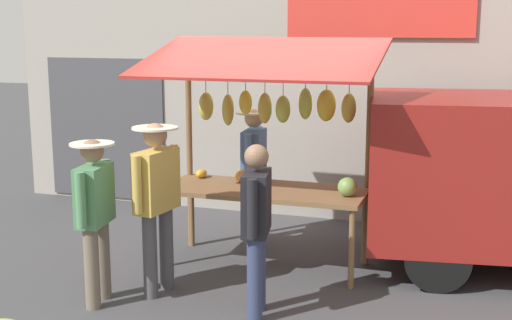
% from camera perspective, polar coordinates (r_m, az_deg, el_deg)
% --- Properties ---
extents(ground_plane, '(40.00, 40.00, 0.00)m').
position_cam_1_polar(ground_plane, '(7.80, 0.70, -8.65)').
color(ground_plane, '#424244').
extents(street_backdrop, '(9.00, 0.30, 3.40)m').
position_cam_1_polar(street_backdrop, '(9.52, 4.41, 5.41)').
color(street_backdrop, '#9E998E').
rests_on(street_backdrop, ground).
extents(market_stall, '(2.50, 1.46, 2.50)m').
position_cam_1_polar(market_stall, '(7.48, 1.01, 2.80)').
color(market_stall, brown).
rests_on(market_stall, ground).
extents(vendor_with_sunhat, '(0.43, 0.70, 1.65)m').
position_cam_1_polar(vendor_with_sunhat, '(8.34, -0.18, -0.38)').
color(vendor_with_sunhat, '#726656').
rests_on(vendor_with_sunhat, ground).
extents(shopper_in_striped_shirt, '(0.44, 0.71, 1.71)m').
position_cam_1_polar(shopper_in_striped_shirt, '(6.80, -8.17, -2.74)').
color(shopper_in_striped_shirt, '#4C4C51').
rests_on(shopper_in_striped_shirt, ground).
extents(shopper_in_grey_tee, '(0.31, 0.68, 1.60)m').
position_cam_1_polar(shopper_in_grey_tee, '(6.22, 0.04, -4.88)').
color(shopper_in_grey_tee, navy).
rests_on(shopper_in_grey_tee, ground).
extents(shopper_with_shopping_bag, '(0.41, 0.68, 1.60)m').
position_cam_1_polar(shopper_with_shopping_bag, '(6.67, -13.12, -3.92)').
color(shopper_with_shopping_bag, '#726656').
rests_on(shopper_with_shopping_bag, ground).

